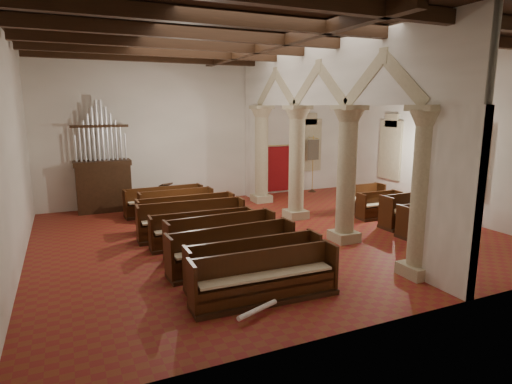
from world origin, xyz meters
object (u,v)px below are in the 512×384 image
(aisle_pew_0, at_px, (426,225))
(nave_pew_0, at_px, (266,285))
(processional_banner, at_px, (313,174))
(pipe_organ, at_px, (103,176))
(lectern, at_px, (165,199))

(aisle_pew_0, bearing_deg, nave_pew_0, -164.00)
(processional_banner, bearing_deg, pipe_organ, 177.72)
(lectern, xyz_separation_m, processional_banner, (7.25, 0.81, 0.38))
(aisle_pew_0, bearing_deg, lectern, 133.27)
(processional_banner, relative_size, aisle_pew_0, 1.36)
(processional_banner, bearing_deg, aisle_pew_0, -95.77)
(lectern, relative_size, aisle_pew_0, 0.56)
(processional_banner, bearing_deg, nave_pew_0, -128.41)
(pipe_organ, xyz_separation_m, aisle_pew_0, (8.99, -7.59, -1.02))
(nave_pew_0, bearing_deg, lectern, 92.44)
(pipe_organ, relative_size, processional_banner, 1.63)
(nave_pew_0, bearing_deg, aisle_pew_0, 19.19)
(lectern, xyz_separation_m, aisle_pew_0, (6.79, -6.78, -0.10))
(lectern, bearing_deg, aisle_pew_0, -64.47)
(pipe_organ, distance_m, aisle_pew_0, 11.81)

